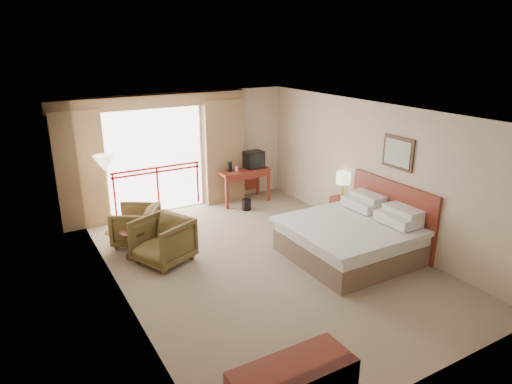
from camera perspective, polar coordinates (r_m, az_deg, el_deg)
floor at (r=8.34m, az=1.11°, el=-8.74°), size 7.00×7.00×0.00m
ceiling at (r=7.49m, az=1.24°, el=9.93°), size 7.00×7.00×0.00m
wall_back at (r=10.84m, az=-8.49°, el=5.16°), size 5.00×0.00×5.00m
wall_front at (r=5.38m, az=21.20°, el=-10.16°), size 5.00×0.00×5.00m
wall_left at (r=6.93m, az=-16.83°, el=-3.19°), size 0.00×7.00×7.00m
wall_right at (r=9.30m, az=14.47°, el=2.53°), size 0.00×7.00×7.00m
balcony_door at (r=10.60m, az=-12.43°, el=3.78°), size 2.40×0.00×2.40m
balcony_railing at (r=10.69m, az=-12.25°, el=1.75°), size 2.09×0.03×1.02m
curtain_left at (r=10.11m, az=-21.12°, el=2.54°), size 1.00×0.26×2.50m
curtain_right at (r=11.06m, az=-4.08°, el=5.05°), size 1.00×0.26×2.50m
valance at (r=10.26m, az=-12.78°, el=10.97°), size 4.40×0.22×0.28m
hvac_vent at (r=11.17m, az=-2.38°, el=10.95°), size 0.50×0.04×0.50m
bed at (r=8.56m, az=11.89°, el=-5.61°), size 2.13×2.06×0.97m
headboard at (r=9.10m, az=16.56°, el=-2.67°), size 0.06×2.10×1.30m
framed_art at (r=8.76m, az=17.32°, el=4.69°), size 0.04×0.72×0.60m
nightstand at (r=10.10m, az=10.84°, el=-2.28°), size 0.41×0.49×0.58m
table_lamp at (r=9.90m, az=10.90°, el=1.71°), size 0.31×0.31×0.55m
phone at (r=9.85m, az=11.29°, el=-0.80°), size 0.21×0.18×0.08m
desk at (r=11.19m, az=-1.78°, el=2.02°), size 1.26×0.61×0.82m
tv at (r=11.18m, az=-0.30°, el=4.07°), size 0.46×0.37×0.42m
coffee_maker at (r=10.91m, az=-3.28°, el=3.17°), size 0.12×0.12×0.23m
cup at (r=10.95m, az=-2.46°, el=2.90°), size 0.08×0.08×0.11m
wastebasket at (r=10.72m, az=-1.19°, el=-1.59°), size 0.25×0.25×0.27m
armchair_far at (r=9.35m, az=-14.60°, el=-6.22°), size 1.14×1.13×0.76m
armchair_near at (r=8.52m, az=-11.39°, el=-8.52°), size 1.19×1.17×0.82m
side_table at (r=8.67m, az=-15.06°, el=-5.70°), size 0.48×0.48×0.52m
book at (r=8.60m, az=-15.15°, el=-4.68°), size 0.24×0.26×0.02m
floor_lamp at (r=9.54m, az=-18.38°, el=3.02°), size 0.42×0.42×1.65m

